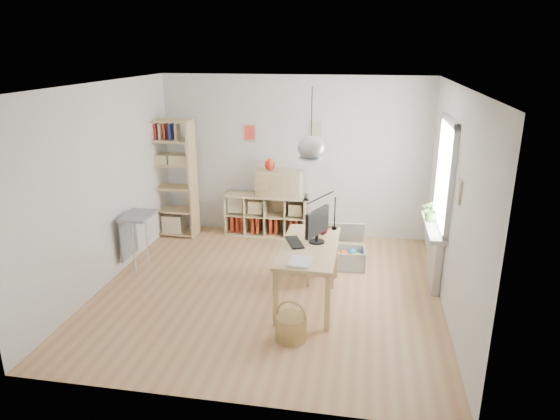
% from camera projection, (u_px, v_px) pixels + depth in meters
% --- Properties ---
extents(ground, '(4.50, 4.50, 0.00)m').
position_uv_depth(ground, '(269.00, 290.00, 6.72)').
color(ground, tan).
rests_on(ground, ground).
extents(room_shell, '(4.50, 4.50, 4.50)m').
position_uv_depth(room_shell, '(311.00, 147.00, 5.87)').
color(room_shell, white).
rests_on(room_shell, ground).
extents(window_unit, '(0.07, 1.16, 1.46)m').
position_uv_depth(window_unit, '(446.00, 175.00, 6.44)').
color(window_unit, white).
rests_on(window_unit, ground).
extents(radiator, '(0.10, 0.80, 0.80)m').
position_uv_depth(radiator, '(434.00, 257.00, 6.80)').
color(radiator, silver).
rests_on(radiator, ground).
extents(windowsill, '(0.22, 1.20, 0.06)m').
position_uv_depth(windowsill, '(434.00, 227.00, 6.68)').
color(windowsill, silver).
rests_on(windowsill, radiator).
extents(desk, '(0.70, 1.50, 0.75)m').
position_uv_depth(desk, '(309.00, 252.00, 6.29)').
color(desk, tan).
rests_on(desk, ground).
extents(cube_shelf, '(1.40, 0.38, 0.72)m').
position_uv_depth(cube_shelf, '(265.00, 218.00, 8.65)').
color(cube_shelf, tan).
rests_on(cube_shelf, ground).
extents(tall_bookshelf, '(0.80, 0.38, 2.00)m').
position_uv_depth(tall_bookshelf, '(171.00, 174.00, 8.40)').
color(tall_bookshelf, tan).
rests_on(tall_bookshelf, ground).
extents(side_table, '(0.40, 0.55, 0.85)m').
position_uv_depth(side_table, '(135.00, 226.00, 7.18)').
color(side_table, gray).
rests_on(side_table, ground).
extents(chair, '(0.39, 0.39, 0.79)m').
position_uv_depth(chair, '(322.00, 251.00, 6.86)').
color(chair, gray).
rests_on(chair, ground).
extents(wicker_basket, '(0.35, 0.35, 0.48)m').
position_uv_depth(wicker_basket, '(291.00, 327.00, 5.56)').
color(wicker_basket, '#AD8B4E').
rests_on(wicker_basket, ground).
extents(storage_chest, '(0.61, 0.68, 0.60)m').
position_uv_depth(storage_chest, '(346.00, 253.00, 7.42)').
color(storage_chest, '#B9B8B4').
rests_on(storage_chest, ground).
extents(monitor, '(0.25, 0.48, 0.44)m').
position_uv_depth(monitor, '(317.00, 224.00, 6.29)').
color(monitor, black).
rests_on(monitor, desk).
extents(keyboard, '(0.30, 0.45, 0.02)m').
position_uv_depth(keyboard, '(295.00, 242.00, 6.34)').
color(keyboard, black).
rests_on(keyboard, desk).
extents(task_lamp, '(0.46, 0.17, 0.49)m').
position_uv_depth(task_lamp, '(318.00, 207.00, 6.69)').
color(task_lamp, black).
rests_on(task_lamp, desk).
extents(yarn_ball, '(0.14, 0.14, 0.14)m').
position_uv_depth(yarn_ball, '(322.00, 230.00, 6.60)').
color(yarn_ball, '#450910').
rests_on(yarn_ball, desk).
extents(paper_tray, '(0.27, 0.33, 0.03)m').
position_uv_depth(paper_tray, '(300.00, 262.00, 5.75)').
color(paper_tray, silver).
rests_on(paper_tray, desk).
extents(drawer_chest, '(0.78, 0.38, 0.44)m').
position_uv_depth(drawer_chest, '(279.00, 183.00, 8.37)').
color(drawer_chest, tan).
rests_on(drawer_chest, cube_shelf).
extents(red_vase, '(0.17, 0.17, 0.20)m').
position_uv_depth(red_vase, '(270.00, 164.00, 8.30)').
color(red_vase, '#9E1E0D').
rests_on(red_vase, drawer_chest).
extents(potted_plant, '(0.29, 0.26, 0.32)m').
position_uv_depth(potted_plant, '(432.00, 210.00, 6.77)').
color(potted_plant, '#38722A').
rests_on(potted_plant, windowsill).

